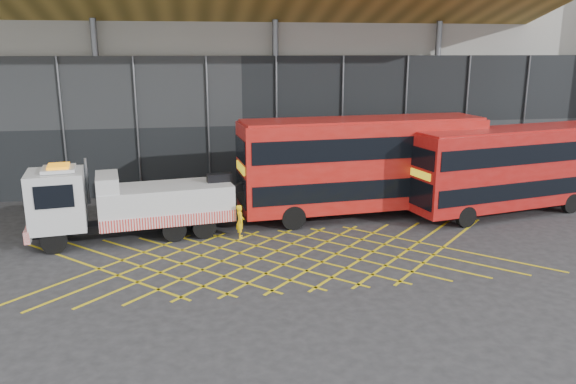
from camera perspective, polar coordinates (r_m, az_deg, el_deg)
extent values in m
plane|color=#262628|center=(23.12, -6.75, -7.00)|extent=(120.00, 120.00, 0.00)
cube|color=gold|center=(23.41, -18.66, -7.40)|extent=(7.16, 7.16, 0.01)
cube|color=gold|center=(23.41, -18.66, -7.40)|extent=(7.16, 7.16, 0.01)
cube|color=gold|center=(23.20, -14.73, -7.30)|extent=(7.16, 7.16, 0.01)
cube|color=gold|center=(23.20, -14.73, -7.30)|extent=(7.16, 7.16, 0.01)
cube|color=gold|center=(23.11, -10.74, -7.16)|extent=(7.16, 7.16, 0.01)
cube|color=gold|center=(23.11, -10.74, -7.16)|extent=(7.16, 7.16, 0.01)
cube|color=gold|center=(23.12, -6.75, -6.99)|extent=(7.16, 7.16, 0.01)
cube|color=gold|center=(23.12, -6.75, -6.99)|extent=(7.16, 7.16, 0.01)
cube|color=gold|center=(23.25, -2.78, -6.78)|extent=(7.16, 7.16, 0.01)
cube|color=gold|center=(23.25, -2.78, -6.78)|extent=(7.16, 7.16, 0.01)
cube|color=gold|center=(23.48, 1.12, -6.54)|extent=(7.16, 7.16, 0.01)
cube|color=gold|center=(23.48, 1.12, -6.54)|extent=(7.16, 7.16, 0.01)
cube|color=gold|center=(23.82, 4.92, -6.29)|extent=(7.16, 7.16, 0.01)
cube|color=gold|center=(23.82, 4.92, -6.29)|extent=(7.16, 7.16, 0.01)
cube|color=gold|center=(24.26, 8.60, -6.01)|extent=(7.16, 7.16, 0.01)
cube|color=gold|center=(24.26, 8.60, -6.01)|extent=(7.16, 7.16, 0.01)
cube|color=gold|center=(24.80, 12.13, -5.72)|extent=(7.16, 7.16, 0.01)
cube|color=gold|center=(24.80, 12.13, -5.72)|extent=(7.16, 7.16, 0.01)
cube|color=gold|center=(25.42, 15.49, -5.43)|extent=(7.16, 7.16, 0.01)
cube|color=gold|center=(25.42, 15.49, -5.43)|extent=(7.16, 7.16, 0.01)
cube|color=gray|center=(40.65, -5.84, 15.13)|extent=(55.00, 14.00, 18.00)
cube|color=black|center=(33.66, -4.70, 6.81)|extent=(55.00, 0.80, 8.00)
cylinder|color=#595B60|center=(33.58, -18.55, 7.82)|extent=(0.36, 0.36, 10.00)
cylinder|color=#595B60|center=(33.58, -1.26, 8.55)|extent=(0.36, 0.36, 10.00)
cylinder|color=#595B60|center=(36.44, 14.66, 8.55)|extent=(0.36, 0.36, 10.00)
cube|color=black|center=(26.44, -15.07, -3.11)|extent=(9.17, 2.24, 0.34)
cube|color=silver|center=(26.15, -22.41, -0.73)|extent=(2.62, 2.70, 2.50)
cube|color=black|center=(26.18, -25.05, -0.01)|extent=(0.35, 2.10, 1.06)
cube|color=red|center=(26.61, -24.73, -3.52)|extent=(0.59, 2.51, 0.53)
cube|color=orange|center=(25.82, -22.30, 2.45)|extent=(1.02, 1.26, 0.12)
cube|color=silver|center=(26.28, -12.27, -0.98)|extent=(6.23, 3.22, 1.54)
cube|color=red|center=(25.26, -11.91, -2.94)|extent=(5.90, 0.90, 0.53)
cube|color=silver|center=(25.91, -17.90, 0.95)|extent=(1.28, 2.42, 0.67)
cube|color=black|center=(26.40, -6.99, 1.36)|extent=(1.21, 0.64, 0.48)
cube|color=black|center=(26.70, -4.93, 0.50)|extent=(2.13, 0.63, 1.04)
cylinder|color=black|center=(25.62, -22.67, -4.65)|extent=(1.09, 0.48, 1.06)
cylinder|color=black|center=(27.54, -22.37, -3.33)|extent=(1.09, 0.48, 1.06)
cylinder|color=black|center=(25.80, -8.51, -3.54)|extent=(1.09, 0.48, 1.06)
cylinder|color=black|center=(27.70, -9.22, -2.31)|extent=(1.09, 0.48, 1.06)
cylinder|color=#595B60|center=(26.89, -19.74, 1.06)|extent=(0.13, 0.13, 2.11)
cube|color=#AD140F|center=(28.60, 7.53, 2.89)|extent=(12.53, 3.82, 4.36)
cube|color=black|center=(28.82, 7.46, 0.89)|extent=(12.05, 3.84, 0.95)
cube|color=black|center=(28.42, 7.59, 4.86)|extent=(12.05, 3.84, 1.07)
cube|color=black|center=(27.16, -4.77, 0.26)|extent=(0.26, 2.52, 1.46)
cube|color=black|center=(26.75, -4.86, 4.35)|extent=(0.26, 2.52, 1.07)
cube|color=yellow|center=(26.92, -4.84, 2.46)|extent=(0.22, 2.00, 0.39)
cube|color=#AD140F|center=(28.25, 7.67, 7.29)|extent=(12.27, 3.57, 0.13)
cylinder|color=black|center=(26.73, 0.54, -2.61)|extent=(1.19, 0.43, 1.17)
cylinder|color=black|center=(29.12, -0.75, -1.19)|extent=(1.19, 0.43, 1.17)
cylinder|color=black|center=(29.51, 14.81, -1.47)|extent=(1.19, 0.43, 1.17)
cylinder|color=black|center=(31.68, 12.58, -0.26)|extent=(1.19, 0.43, 1.17)
cube|color=#9E0F0C|center=(31.08, 21.65, 2.35)|extent=(11.31, 4.70, 3.89)
cube|color=black|center=(31.26, 21.50, 0.71)|extent=(10.89, 4.68, 0.85)
cube|color=black|center=(30.92, 21.81, 3.96)|extent=(10.89, 4.68, 0.95)
cube|color=black|center=(27.84, 13.09, -0.12)|extent=(0.51, 2.22, 1.30)
cube|color=black|center=(27.47, 13.30, 3.42)|extent=(0.51, 2.22, 0.95)
cube|color=yellow|center=(27.62, 13.19, 1.79)|extent=(0.42, 1.77, 0.35)
cube|color=#9E0F0C|center=(30.76, 21.99, 5.95)|extent=(11.06, 4.46, 0.12)
cylinder|color=black|center=(28.44, 17.62, -2.39)|extent=(1.08, 0.50, 1.04)
cylinder|color=black|center=(30.15, 14.96, -1.27)|extent=(1.08, 0.50, 1.04)
cylinder|color=black|center=(33.00, 26.76, -1.01)|extent=(1.08, 0.50, 1.04)
cylinder|color=black|center=(34.48, 24.02, -0.10)|extent=(1.08, 0.50, 1.04)
imported|color=yellow|center=(25.64, -4.88, -2.98)|extent=(0.37, 0.56, 1.53)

